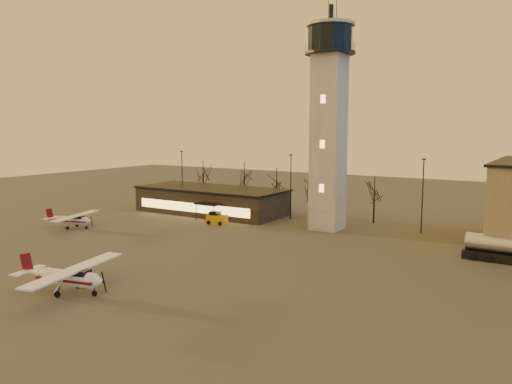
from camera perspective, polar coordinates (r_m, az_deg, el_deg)
ground at (r=46.36m, az=-7.62°, el=-10.50°), size 220.00×220.00×0.00m
control_tower at (r=69.84m, az=8.34°, el=9.03°), size 6.80×6.80×32.60m
terminal at (r=83.73m, az=-5.15°, el=-0.95°), size 25.40×12.20×4.30m
light_poles at (r=71.06m, az=8.88°, el=0.17°), size 58.50×12.25×10.14m
tree_row at (r=84.62m, az=2.26°, el=1.74°), size 37.20×9.20×8.80m
cessna_front at (r=46.29m, az=-20.32°, el=-9.50°), size 9.31×11.65×3.21m
cessna_rear at (r=75.43m, az=-20.05°, el=-3.22°), size 7.92×9.77×2.72m
fuel_truck at (r=59.38m, az=26.23°, el=-6.12°), size 7.68×2.80×2.81m
service_cart at (r=74.28m, az=-4.50°, el=-3.13°), size 3.06×2.11×1.85m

